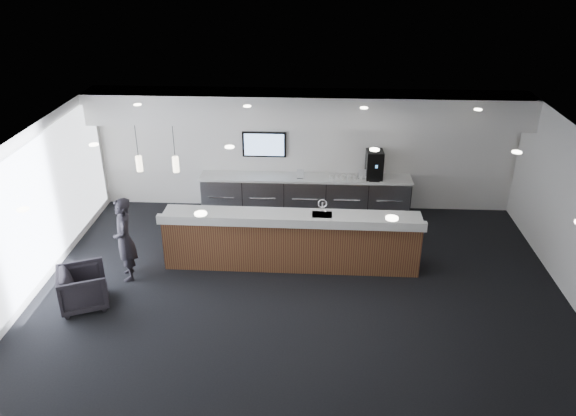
# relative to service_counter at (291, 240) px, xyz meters

# --- Properties ---
(ground) EXTENTS (10.00, 10.00, 0.00)m
(ground) POSITION_rel_service_counter_xyz_m (0.22, -1.17, -0.58)
(ground) COLOR black
(ground) RESTS_ON ground
(ceiling) EXTENTS (10.00, 8.00, 0.02)m
(ceiling) POSITION_rel_service_counter_xyz_m (0.22, -1.17, 2.42)
(ceiling) COLOR black
(ceiling) RESTS_ON back_wall
(back_wall) EXTENTS (10.00, 0.02, 3.00)m
(back_wall) POSITION_rel_service_counter_xyz_m (0.22, 2.83, 0.92)
(back_wall) COLOR silver
(back_wall) RESTS_ON ground
(left_wall) EXTENTS (0.02, 8.00, 3.00)m
(left_wall) POSITION_rel_service_counter_xyz_m (-4.78, -1.17, 0.92)
(left_wall) COLOR silver
(left_wall) RESTS_ON ground
(soffit_bulkhead) EXTENTS (10.00, 0.90, 0.70)m
(soffit_bulkhead) POSITION_rel_service_counter_xyz_m (0.22, 2.38, 2.07)
(soffit_bulkhead) COLOR white
(soffit_bulkhead) RESTS_ON back_wall
(alcove_panel) EXTENTS (9.80, 0.06, 1.40)m
(alcove_panel) POSITION_rel_service_counter_xyz_m (0.22, 2.80, 1.02)
(alcove_panel) COLOR white
(alcove_panel) RESTS_ON back_wall
(window_blinds_wall) EXTENTS (0.04, 7.36, 2.55)m
(window_blinds_wall) POSITION_rel_service_counter_xyz_m (-4.74, -1.17, 0.92)
(window_blinds_wall) COLOR #ACBACE
(window_blinds_wall) RESTS_ON left_wall
(back_credenza) EXTENTS (5.06, 0.66, 0.95)m
(back_credenza) POSITION_rel_service_counter_xyz_m (0.22, 2.47, -0.10)
(back_credenza) COLOR gray
(back_credenza) RESTS_ON ground
(wall_tv) EXTENTS (1.05, 0.08, 0.62)m
(wall_tv) POSITION_rel_service_counter_xyz_m (-0.78, 2.73, 1.07)
(wall_tv) COLOR black
(wall_tv) RESTS_ON back_wall
(pendant_left) EXTENTS (0.12, 0.12, 0.30)m
(pendant_left) POSITION_rel_service_counter_xyz_m (-2.18, -0.37, 1.67)
(pendant_left) COLOR beige
(pendant_left) RESTS_ON ceiling
(pendant_right) EXTENTS (0.12, 0.12, 0.30)m
(pendant_right) POSITION_rel_service_counter_xyz_m (-2.88, -0.37, 1.67)
(pendant_right) COLOR beige
(pendant_right) RESTS_ON ceiling
(ceiling_can_lights) EXTENTS (7.00, 5.00, 0.02)m
(ceiling_can_lights) POSITION_rel_service_counter_xyz_m (0.22, -1.17, 2.39)
(ceiling_can_lights) COLOR white
(ceiling_can_lights) RESTS_ON ceiling
(service_counter) EXTENTS (5.21, 0.91, 1.49)m
(service_counter) POSITION_rel_service_counter_xyz_m (0.00, 0.00, 0.00)
(service_counter) COLOR #492318
(service_counter) RESTS_ON ground
(coffee_machine) EXTENTS (0.41, 0.52, 0.68)m
(coffee_machine) POSITION_rel_service_counter_xyz_m (1.84, 2.47, 0.71)
(coffee_machine) COLOR black
(coffee_machine) RESTS_ON back_credenza
(info_sign_left) EXTENTS (0.17, 0.04, 0.24)m
(info_sign_left) POSITION_rel_service_counter_xyz_m (0.10, 2.34, 0.49)
(info_sign_left) COLOR silver
(info_sign_left) RESTS_ON back_credenza
(info_sign_right) EXTENTS (0.18, 0.04, 0.24)m
(info_sign_right) POSITION_rel_service_counter_xyz_m (1.56, 2.40, 0.49)
(info_sign_right) COLOR silver
(info_sign_right) RESTS_ON back_credenza
(armchair) EXTENTS (1.09, 1.08, 0.76)m
(armchair) POSITION_rel_service_counter_xyz_m (-3.71, -1.62, -0.19)
(armchair) COLOR black
(armchair) RESTS_ON ground
(lounge_guest) EXTENTS (0.61, 0.73, 1.71)m
(lounge_guest) POSITION_rel_service_counter_xyz_m (-3.20, -0.64, 0.28)
(lounge_guest) COLOR black
(lounge_guest) RESTS_ON ground
(cup_0) EXTENTS (0.10, 0.10, 0.10)m
(cup_0) POSITION_rel_service_counter_xyz_m (1.68, 2.36, 0.42)
(cup_0) COLOR white
(cup_0) RESTS_ON back_credenza
(cup_1) EXTENTS (0.14, 0.14, 0.10)m
(cup_1) POSITION_rel_service_counter_xyz_m (1.54, 2.36, 0.42)
(cup_1) COLOR white
(cup_1) RESTS_ON back_credenza
(cup_2) EXTENTS (0.13, 0.13, 0.10)m
(cup_2) POSITION_rel_service_counter_xyz_m (1.40, 2.36, 0.42)
(cup_2) COLOR white
(cup_2) RESTS_ON back_credenza
(cup_3) EXTENTS (0.13, 0.13, 0.10)m
(cup_3) POSITION_rel_service_counter_xyz_m (1.26, 2.36, 0.42)
(cup_3) COLOR white
(cup_3) RESTS_ON back_credenza
(cup_4) EXTENTS (0.14, 0.14, 0.10)m
(cup_4) POSITION_rel_service_counter_xyz_m (1.12, 2.36, 0.42)
(cup_4) COLOR white
(cup_4) RESTS_ON back_credenza
(cup_5) EXTENTS (0.11, 0.11, 0.10)m
(cup_5) POSITION_rel_service_counter_xyz_m (0.98, 2.36, 0.42)
(cup_5) COLOR white
(cup_5) RESTS_ON back_credenza
(cup_6) EXTENTS (0.15, 0.15, 0.10)m
(cup_6) POSITION_rel_service_counter_xyz_m (0.84, 2.36, 0.42)
(cup_6) COLOR white
(cup_6) RESTS_ON back_credenza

